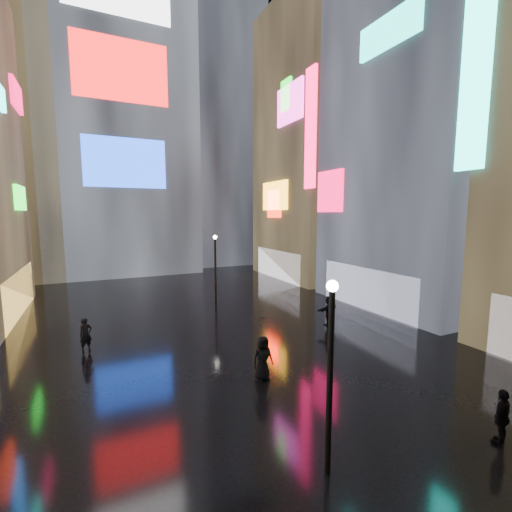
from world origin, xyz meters
TOP-DOWN VIEW (x-y plane):
  - ground at (0.00, 20.00)m, footprint 140.00×140.00m
  - building_right_mid at (15.98, 17.01)m, footprint 10.28×13.70m
  - building_right_far at (15.98, 30.00)m, footprint 10.28×12.00m
  - tower_main at (-3.00, 43.97)m, footprint 16.00×14.20m
  - tower_flank_right at (9.00, 46.00)m, footprint 12.00×12.00m
  - tower_flank_left at (-14.00, 42.00)m, footprint 10.00×10.00m
  - lamp_near at (-1.05, 5.39)m, footprint 0.30×0.30m
  - lamp_far at (2.01, 23.49)m, footprint 0.30×0.30m
  - pedestrian_3 at (4.35, 4.16)m, footprint 1.06×0.60m
  - pedestrian_4 at (-0.28, 10.76)m, footprint 0.92×0.62m
  - pedestrian_5 at (6.56, 15.31)m, footprint 1.76×0.92m
  - pedestrian_6 at (-6.92, 17.12)m, footprint 0.73×0.62m
  - umbrella_2 at (-0.28, 10.76)m, footprint 1.25×1.24m

SIDE VIEW (x-z plane):
  - ground at x=0.00m, z-range 0.00..0.00m
  - pedestrian_6 at x=-6.92m, z-range 0.00..1.69m
  - pedestrian_3 at x=4.35m, z-range 0.00..1.69m
  - pedestrian_5 at x=6.56m, z-range 0.00..1.81m
  - pedestrian_4 at x=-0.28m, z-range 0.00..1.84m
  - umbrella_2 at x=-0.28m, z-range 1.84..2.69m
  - lamp_near at x=-1.05m, z-range 0.34..5.54m
  - lamp_far at x=2.01m, z-range 0.34..5.54m
  - tower_flank_left at x=-14.00m, z-range 0.00..26.00m
  - building_right_far at x=15.98m, z-range -0.02..27.98m
  - building_right_mid at x=15.98m, z-range -0.01..29.99m
  - tower_flank_right at x=9.00m, z-range 0.00..34.00m
  - tower_main at x=-3.00m, z-range 0.01..42.01m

